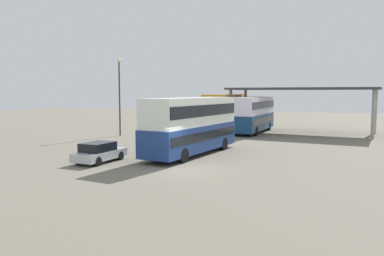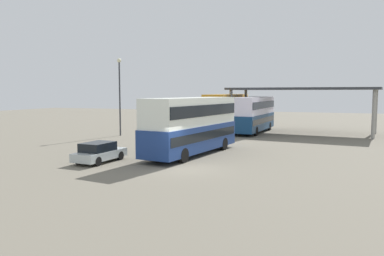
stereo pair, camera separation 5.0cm
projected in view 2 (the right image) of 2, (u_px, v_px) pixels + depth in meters
name	position (u px, v px, depth m)	size (l,w,h in m)	color
ground_plane	(186.00, 168.00, 23.53)	(140.00, 140.00, 0.00)	#6C6658
double_decker_main	(192.00, 124.00, 28.48)	(3.97, 10.73, 4.26)	navy
parked_hatchback	(99.00, 152.00, 25.52)	(1.94, 4.04, 1.35)	#B6C0C0
double_decker_near_canopy	(227.00, 110.00, 47.60)	(2.90, 11.39, 4.38)	white
double_decker_mid_row	(254.00, 113.00, 44.04)	(3.04, 10.57, 4.09)	navy
depot_canopy	(302.00, 91.00, 43.74)	(17.09, 8.21, 5.17)	#33353A
lamppost_tall	(120.00, 88.00, 40.68)	(0.44, 0.44, 8.21)	#33353A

